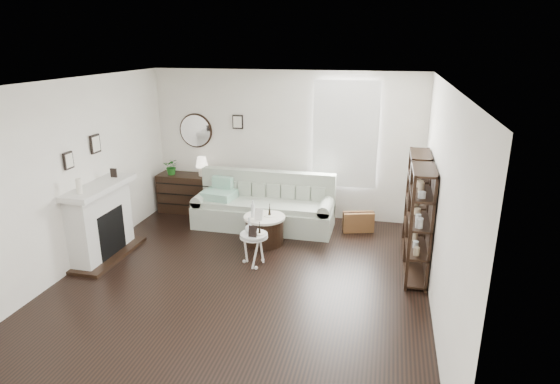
% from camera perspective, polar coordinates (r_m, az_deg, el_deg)
% --- Properties ---
extents(room, '(5.50, 5.50, 5.50)m').
position_cam_1_polar(room, '(8.45, 5.48, 7.04)').
color(room, black).
rests_on(room, ground).
extents(fireplace, '(0.50, 1.40, 1.84)m').
position_cam_1_polar(fireplace, '(7.62, -20.90, -3.59)').
color(fireplace, silver).
rests_on(fireplace, ground).
extents(shelf_unit_far, '(0.30, 0.80, 1.60)m').
position_cam_1_polar(shelf_unit_far, '(7.48, 16.27, -1.36)').
color(shelf_unit_far, black).
rests_on(shelf_unit_far, ground).
extents(shelf_unit_near, '(0.30, 0.80, 1.60)m').
position_cam_1_polar(shelf_unit_near, '(6.64, 16.59, -3.87)').
color(shelf_unit_near, black).
rests_on(shelf_unit_near, ground).
extents(sofa, '(2.46, 0.85, 0.96)m').
position_cam_1_polar(sofa, '(8.38, -1.90, -2.07)').
color(sofa, '#9DA896').
rests_on(sofa, ground).
extents(quilt, '(0.61, 0.53, 0.14)m').
position_cam_1_polar(quilt, '(8.42, -7.43, -0.34)').
color(quilt, '#268C70').
rests_on(quilt, sofa).
extents(suitcase, '(0.56, 0.32, 0.35)m').
position_cam_1_polar(suitcase, '(8.27, 9.52, -3.62)').
color(suitcase, brown).
rests_on(suitcase, ground).
extents(dresser, '(1.11, 0.48, 0.74)m').
position_cam_1_polar(dresser, '(9.25, -11.17, -0.12)').
color(dresser, black).
rests_on(dresser, ground).
extents(table_lamp, '(0.28, 0.28, 0.37)m').
position_cam_1_polar(table_lamp, '(8.97, -9.49, 3.10)').
color(table_lamp, white).
rests_on(table_lamp, dresser).
extents(potted_plant, '(0.34, 0.31, 0.31)m').
position_cam_1_polar(potted_plant, '(9.18, -13.06, 3.05)').
color(potted_plant, '#1D601B').
rests_on(potted_plant, dresser).
extents(drum_table, '(0.68, 0.68, 0.47)m').
position_cam_1_polar(drum_table, '(7.69, -1.90, -4.58)').
color(drum_table, black).
rests_on(drum_table, ground).
extents(pedestal_table, '(0.41, 0.41, 0.50)m').
position_cam_1_polar(pedestal_table, '(6.88, -3.21, -5.43)').
color(pedestal_table, silver).
rests_on(pedestal_table, ground).
extents(eiffel_drum, '(0.14, 0.14, 0.19)m').
position_cam_1_polar(eiffel_drum, '(7.59, -1.28, -2.23)').
color(eiffel_drum, black).
rests_on(eiffel_drum, drum_table).
extents(bottle_drum, '(0.07, 0.07, 0.28)m').
position_cam_1_polar(bottle_drum, '(7.53, -3.32, -2.06)').
color(bottle_drum, silver).
rests_on(bottle_drum, drum_table).
extents(card_frame_drum, '(0.15, 0.08, 0.19)m').
position_cam_1_polar(card_frame_drum, '(7.43, -2.61, -2.72)').
color(card_frame_drum, white).
rests_on(card_frame_drum, drum_table).
extents(eiffel_ped, '(0.11, 0.11, 0.16)m').
position_cam_1_polar(eiffel_ped, '(6.83, -2.51, -4.46)').
color(eiffel_ped, black).
rests_on(eiffel_ped, pedestal_table).
extents(flask_ped, '(0.13, 0.13, 0.24)m').
position_cam_1_polar(flask_ped, '(6.85, -3.77, -4.06)').
color(flask_ped, silver).
rests_on(flask_ped, pedestal_table).
extents(card_frame_ped, '(0.13, 0.06, 0.17)m').
position_cam_1_polar(card_frame_ped, '(6.73, -3.34, -4.81)').
color(card_frame_ped, black).
rests_on(card_frame_ped, pedestal_table).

